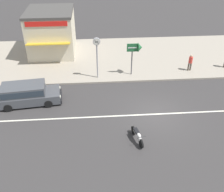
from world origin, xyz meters
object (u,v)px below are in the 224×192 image
Objects in this scene: street_clock at (97,49)px; pedestrian_near_clock at (190,61)px; arrow_signboard at (138,49)px; shopfront_corner_warung at (52,32)px; minivan_dark_grey_2 at (26,93)px; motorcycle_0 at (137,135)px.

pedestrian_near_clock is at bearing 4.67° from street_clock.
arrow_signboard reaches higher than pedestrian_near_clock.
pedestrian_near_clock is at bearing -21.63° from shopfront_corner_warung.
street_clock is 0.62× the size of shopfront_corner_warung.
street_clock reaches higher than minivan_dark_grey_2.
street_clock is 1.23× the size of arrow_signboard.
shopfront_corner_warung is at bearing 127.38° from street_clock.
shopfront_corner_warung is (1.00, 9.04, 1.48)m from minivan_dark_grey_2.
shopfront_corner_warung is at bearing 115.71° from motorcycle_0.
shopfront_corner_warung is (-7.90, 5.44, -0.27)m from arrow_signboard.
street_clock is 7.26m from shopfront_corner_warung.
shopfront_corner_warung reaches higher than street_clock.
motorcycle_0 is at bearing -98.64° from arrow_signboard.
pedestrian_near_clock is (8.39, 0.69, -1.76)m from street_clock.
street_clock is 3.52m from arrow_signboard.
shopfront_corner_warung reaches higher than arrow_signboard.
motorcycle_0 is 1.18× the size of pedestrian_near_clock.
motorcycle_0 is 0.50× the size of street_clock.
motorcycle_0 is at bearing -125.27° from pedestrian_near_clock.
street_clock is (-2.24, 8.02, 2.38)m from motorcycle_0.
pedestrian_near_clock is 0.27× the size of shopfront_corner_warung.
street_clock is at bearing -52.62° from shopfront_corner_warung.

